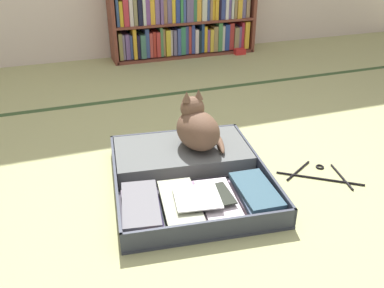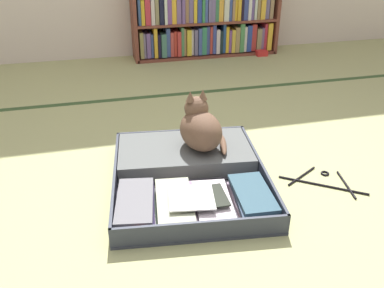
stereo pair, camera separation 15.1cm
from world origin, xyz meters
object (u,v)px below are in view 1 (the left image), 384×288
(bookshelf, at_px, (184,6))
(small_red_pouch, at_px, (240,52))
(black_cat, at_px, (197,127))
(clothes_hanger, at_px, (320,175))
(open_suitcase, at_px, (188,173))

(bookshelf, height_order, small_red_pouch, bookshelf)
(black_cat, bearing_deg, clothes_hanger, -30.93)
(open_suitcase, relative_size, black_cat, 2.97)
(black_cat, bearing_deg, bookshelf, 73.37)
(black_cat, xyz_separation_m, clothes_hanger, (0.52, -0.31, -0.19))
(bookshelf, height_order, clothes_hanger, bookshelf)
(bookshelf, relative_size, open_suitcase, 1.52)
(open_suitcase, bearing_deg, small_red_pouch, 58.44)
(clothes_hanger, distance_m, small_red_pouch, 2.11)
(bookshelf, relative_size, black_cat, 4.53)
(clothes_hanger, xyz_separation_m, small_red_pouch, (0.53, 2.04, 0.02))
(open_suitcase, distance_m, clothes_hanger, 0.64)
(bookshelf, xyz_separation_m, open_suitcase, (-0.65, -2.01, -0.39))
(small_red_pouch, bearing_deg, clothes_hanger, -104.65)
(bookshelf, xyz_separation_m, clothes_hanger, (-0.04, -2.18, -0.43))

